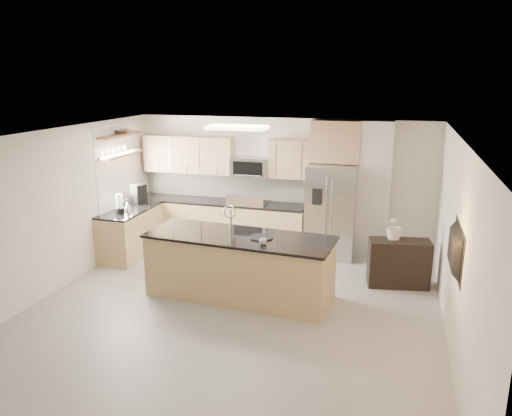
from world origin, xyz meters
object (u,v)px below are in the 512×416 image
(kettle, at_px, (128,206))
(flower_vase, at_px, (396,220))
(range, at_px, (249,224))
(refrigerator, at_px, (331,211))
(bowl, at_px, (122,131))
(cup, at_px, (263,241))
(coffee_maker, at_px, (139,195))
(blender, at_px, (120,205))
(credenza, at_px, (399,263))
(television, at_px, (451,249))
(microwave, at_px, (250,167))
(island, at_px, (240,266))
(platter, at_px, (261,237))

(kettle, height_order, flower_vase, flower_vase)
(range, height_order, refrigerator, refrigerator)
(bowl, height_order, flower_vase, bowl)
(range, distance_m, bowl, 3.07)
(cup, xyz_separation_m, coffee_maker, (-3.10, 1.95, 0.06))
(cup, height_order, blender, blender)
(credenza, height_order, television, television)
(range, xyz_separation_m, microwave, (0.00, 0.12, 1.16))
(island, relative_size, television, 2.77)
(platter, bearing_deg, credenza, 28.99)
(island, bearing_deg, microwave, 106.93)
(credenza, relative_size, platter, 2.79)
(microwave, xyz_separation_m, coffee_maker, (-2.09, -0.77, -0.52))
(platter, bearing_deg, coffee_maker, 150.66)
(microwave, xyz_separation_m, kettle, (-2.02, -1.33, -0.61))
(microwave, bearing_deg, flower_vase, -23.90)
(cup, bearing_deg, television, -11.83)
(refrigerator, distance_m, cup, 2.64)
(blender, xyz_separation_m, bowl, (-0.18, 0.57, 1.31))
(kettle, bearing_deg, cup, -24.66)
(credenza, height_order, cup, cup)
(island, distance_m, cup, 0.77)
(microwave, xyz_separation_m, refrigerator, (1.66, -0.17, -0.74))
(range, height_order, bowl, bowl)
(island, distance_m, platter, 0.62)
(refrigerator, distance_m, platter, 2.41)
(credenza, distance_m, coffee_maker, 5.12)
(credenza, relative_size, coffee_maker, 2.54)
(coffee_maker, height_order, flower_vase, flower_vase)
(refrigerator, distance_m, island, 2.55)
(kettle, xyz_separation_m, television, (5.54, -1.92, 0.33))
(coffee_maker, distance_m, flower_vase, 4.98)
(coffee_maker, bearing_deg, kettle, -82.92)
(island, bearing_deg, flower_vase, 31.03)
(platter, height_order, blender, blender)
(island, xyz_separation_m, platter, (0.36, -0.02, 0.51))
(television, bearing_deg, bowl, 68.33)
(island, bearing_deg, refrigerator, 68.04)
(flower_vase, bearing_deg, blender, -176.99)
(range, xyz_separation_m, coffee_maker, (-2.09, -0.64, 0.63))
(range, height_order, kettle, kettle)
(bowl, height_order, television, bowl)
(credenza, xyz_separation_m, platter, (-2.05, -1.13, 0.62))
(television, bearing_deg, blender, 72.89)
(cup, xyz_separation_m, bowl, (-3.25, 1.76, 1.34))
(credenza, xyz_separation_m, flower_vase, (-0.09, 0.05, 0.72))
(credenza, bearing_deg, platter, -160.74)
(platter, bearing_deg, blender, 162.74)
(cup, xyz_separation_m, flower_vase, (1.85, 1.45, 0.07))
(microwave, xyz_separation_m, television, (3.51, -3.24, -0.28))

